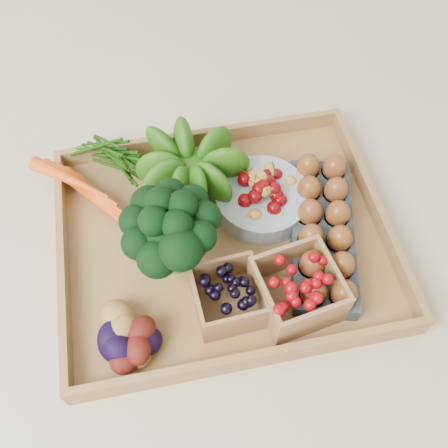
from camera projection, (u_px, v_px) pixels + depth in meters
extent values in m
plane|color=beige|center=(224.00, 242.00, 0.87)|extent=(4.00, 4.00, 0.00)
cube|color=olive|center=(224.00, 240.00, 0.86)|extent=(0.55, 0.45, 0.01)
sphere|color=#1D4F0C|center=(189.00, 166.00, 0.86)|extent=(0.13, 0.13, 0.13)
cylinder|color=#8C9EA5|center=(261.00, 199.00, 0.87)|extent=(0.16, 0.16, 0.04)
cube|color=#363C44|center=(322.00, 234.00, 0.84)|extent=(0.17, 0.31, 0.03)
cube|color=black|center=(228.00, 297.00, 0.76)|extent=(0.11, 0.11, 0.07)
cube|color=maroon|center=(297.00, 290.00, 0.76)|extent=(0.14, 0.14, 0.08)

